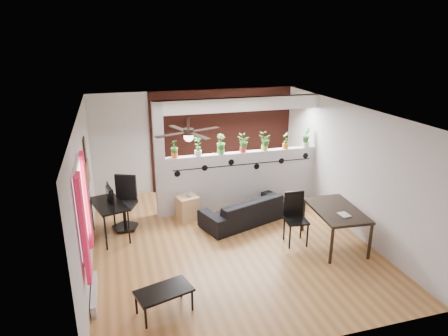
{
  "coord_description": "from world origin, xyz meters",
  "views": [
    {
      "loc": [
        -2.05,
        -6.82,
        3.94
      ],
      "look_at": [
        0.09,
        0.6,
        1.32
      ],
      "focal_mm": 32.0,
      "sensor_mm": 36.0,
      "label": 1
    }
  ],
  "objects_px": {
    "potted_plant_5": "(286,140)",
    "dining_table": "(336,213)",
    "potted_plant_3": "(243,143)",
    "office_chair": "(125,206)",
    "computer_desk": "(108,206)",
    "potted_plant_0": "(174,148)",
    "cube_shelf": "(188,208)",
    "potted_plant_4": "(265,141)",
    "cup": "(189,194)",
    "folding_chair": "(295,213)",
    "coffee_table": "(164,292)",
    "potted_plant_2": "(221,144)",
    "ceiling_fan": "(189,134)",
    "sofa": "(245,210)",
    "potted_plant_6": "(306,137)",
    "potted_plant_1": "(198,145)"
  },
  "relations": [
    {
      "from": "potted_plant_1",
      "to": "cup",
      "type": "xyz_separation_m",
      "value": [
        -0.29,
        -0.34,
        -1.0
      ]
    },
    {
      "from": "cup",
      "to": "ceiling_fan",
      "type": "bearing_deg",
      "value": -100.02
    },
    {
      "from": "cube_shelf",
      "to": "dining_table",
      "type": "xyz_separation_m",
      "value": [
        2.54,
        -1.88,
        0.4
      ]
    },
    {
      "from": "ceiling_fan",
      "to": "potted_plant_3",
      "type": "relative_size",
      "value": 2.88
    },
    {
      "from": "potted_plant_3",
      "to": "computer_desk",
      "type": "height_order",
      "value": "potted_plant_3"
    },
    {
      "from": "potted_plant_3",
      "to": "office_chair",
      "type": "height_order",
      "value": "potted_plant_3"
    },
    {
      "from": "coffee_table",
      "to": "computer_desk",
      "type": "bearing_deg",
      "value": 105.38
    },
    {
      "from": "potted_plant_1",
      "to": "cup",
      "type": "height_order",
      "value": "potted_plant_1"
    },
    {
      "from": "potted_plant_2",
      "to": "potted_plant_4",
      "type": "relative_size",
      "value": 1.08
    },
    {
      "from": "potted_plant_6",
      "to": "office_chair",
      "type": "bearing_deg",
      "value": -175.02
    },
    {
      "from": "computer_desk",
      "to": "office_chair",
      "type": "xyz_separation_m",
      "value": [
        0.32,
        0.33,
        -0.18
      ]
    },
    {
      "from": "cup",
      "to": "computer_desk",
      "type": "bearing_deg",
      "value": -167.8
    },
    {
      "from": "ceiling_fan",
      "to": "potted_plant_3",
      "type": "distance_m",
      "value": 2.52
    },
    {
      "from": "sofa",
      "to": "cup",
      "type": "xyz_separation_m",
      "value": [
        -1.14,
        0.47,
        0.31
      ]
    },
    {
      "from": "potted_plant_5",
      "to": "potted_plant_6",
      "type": "height_order",
      "value": "potted_plant_6"
    },
    {
      "from": "potted_plant_1",
      "to": "dining_table",
      "type": "xyz_separation_m",
      "value": [
        2.2,
        -2.22,
        -0.92
      ]
    },
    {
      "from": "sofa",
      "to": "cube_shelf",
      "type": "relative_size",
      "value": 3.51
    },
    {
      "from": "potted_plant_6",
      "to": "computer_desk",
      "type": "xyz_separation_m",
      "value": [
        -4.63,
        -0.71,
        -0.92
      ]
    },
    {
      "from": "potted_plant_3",
      "to": "cube_shelf",
      "type": "distance_m",
      "value": 1.93
    },
    {
      "from": "potted_plant_4",
      "to": "computer_desk",
      "type": "bearing_deg",
      "value": -168.79
    },
    {
      "from": "cup",
      "to": "folding_chair",
      "type": "distance_m",
      "value": 2.37
    },
    {
      "from": "ceiling_fan",
      "to": "potted_plant_0",
      "type": "relative_size",
      "value": 2.98
    },
    {
      "from": "office_chair",
      "to": "dining_table",
      "type": "height_order",
      "value": "office_chair"
    },
    {
      "from": "potted_plant_2",
      "to": "potted_plant_1",
      "type": "bearing_deg",
      "value": 180.0
    },
    {
      "from": "potted_plant_4",
      "to": "dining_table",
      "type": "bearing_deg",
      "value": -74.42
    },
    {
      "from": "potted_plant_5",
      "to": "potted_plant_0",
      "type": "bearing_deg",
      "value": 180.0
    },
    {
      "from": "computer_desk",
      "to": "dining_table",
      "type": "relative_size",
      "value": 0.79
    },
    {
      "from": "potted_plant_6",
      "to": "dining_table",
      "type": "relative_size",
      "value": 0.32
    },
    {
      "from": "potted_plant_0",
      "to": "potted_plant_2",
      "type": "distance_m",
      "value": 1.05
    },
    {
      "from": "computer_desk",
      "to": "dining_table",
      "type": "bearing_deg",
      "value": -19.78
    },
    {
      "from": "potted_plant_5",
      "to": "cube_shelf",
      "type": "height_order",
      "value": "potted_plant_5"
    },
    {
      "from": "potted_plant_4",
      "to": "cube_shelf",
      "type": "height_order",
      "value": "potted_plant_4"
    },
    {
      "from": "potted_plant_2",
      "to": "potted_plant_6",
      "type": "xyz_separation_m",
      "value": [
        2.11,
        0.0,
        0.0
      ]
    },
    {
      "from": "potted_plant_2",
      "to": "office_chair",
      "type": "xyz_separation_m",
      "value": [
        -2.2,
        -0.38,
        -1.1
      ]
    },
    {
      "from": "potted_plant_5",
      "to": "potted_plant_6",
      "type": "bearing_deg",
      "value": 0.0
    },
    {
      "from": "potted_plant_2",
      "to": "potted_plant_4",
      "type": "bearing_deg",
      "value": 0.0
    },
    {
      "from": "dining_table",
      "to": "folding_chair",
      "type": "distance_m",
      "value": 0.78
    },
    {
      "from": "potted_plant_1",
      "to": "potted_plant_2",
      "type": "height_order",
      "value": "potted_plant_2"
    },
    {
      "from": "potted_plant_5",
      "to": "computer_desk",
      "type": "xyz_separation_m",
      "value": [
        -4.1,
        -0.71,
        -0.89
      ]
    },
    {
      "from": "potted_plant_3",
      "to": "potted_plant_4",
      "type": "distance_m",
      "value": 0.53
    },
    {
      "from": "cup",
      "to": "coffee_table",
      "type": "distance_m",
      "value": 3.16
    },
    {
      "from": "ceiling_fan",
      "to": "sofa",
      "type": "relative_size",
      "value": 0.63
    },
    {
      "from": "potted_plant_0",
      "to": "potted_plant_1",
      "type": "distance_m",
      "value": 0.53
    },
    {
      "from": "dining_table",
      "to": "potted_plant_0",
      "type": "bearing_deg",
      "value": 140.86
    },
    {
      "from": "potted_plant_2",
      "to": "coffee_table",
      "type": "relative_size",
      "value": 0.5
    },
    {
      "from": "potted_plant_0",
      "to": "cube_shelf",
      "type": "height_order",
      "value": "potted_plant_0"
    },
    {
      "from": "potted_plant_3",
      "to": "office_chair",
      "type": "xyz_separation_m",
      "value": [
        -2.73,
        -0.38,
        -1.08
      ]
    },
    {
      "from": "dining_table",
      "to": "office_chair",
      "type": "bearing_deg",
      "value": 154.56
    },
    {
      "from": "potted_plant_4",
      "to": "dining_table",
      "type": "height_order",
      "value": "potted_plant_4"
    },
    {
      "from": "potted_plant_5",
      "to": "dining_table",
      "type": "distance_m",
      "value": 2.39
    }
  ]
}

